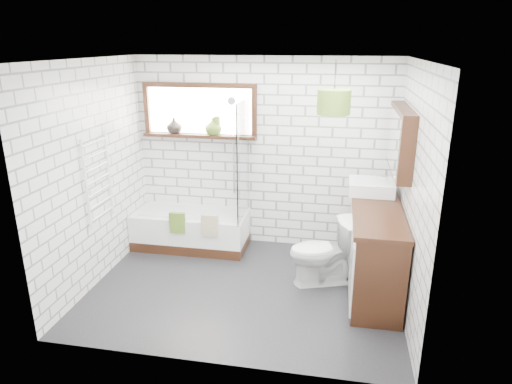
% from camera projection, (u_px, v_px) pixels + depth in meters
% --- Properties ---
extents(floor, '(3.40, 2.60, 0.01)m').
position_uv_depth(floor, '(244.00, 288.00, 5.19)').
color(floor, black).
rests_on(floor, ground).
extents(ceiling, '(3.40, 2.60, 0.01)m').
position_uv_depth(ceiling, '(242.00, 59.00, 4.40)').
color(ceiling, white).
rests_on(ceiling, ground).
extents(wall_back, '(3.40, 0.01, 2.50)m').
position_uv_depth(wall_back, '(264.00, 154.00, 6.01)').
color(wall_back, white).
rests_on(wall_back, ground).
extents(wall_front, '(3.40, 0.01, 2.50)m').
position_uv_depth(wall_front, '(208.00, 231.00, 3.57)').
color(wall_front, white).
rests_on(wall_front, ground).
extents(wall_left, '(0.01, 2.60, 2.50)m').
position_uv_depth(wall_left, '(94.00, 175.00, 5.09)').
color(wall_left, white).
rests_on(wall_left, ground).
extents(wall_right, '(0.01, 2.60, 2.50)m').
position_uv_depth(wall_right, '(412.00, 192.00, 4.49)').
color(wall_right, white).
rests_on(wall_right, ground).
extents(window, '(1.52, 0.16, 0.68)m').
position_uv_depth(window, '(199.00, 111.00, 5.94)').
color(window, black).
rests_on(window, wall_back).
extents(towel_radiator, '(0.06, 0.52, 1.00)m').
position_uv_depth(towel_radiator, '(98.00, 179.00, 5.10)').
color(towel_radiator, white).
rests_on(towel_radiator, wall_left).
extents(mirror_cabinet, '(0.16, 1.20, 0.70)m').
position_uv_depth(mirror_cabinet, '(400.00, 140.00, 4.94)').
color(mirror_cabinet, black).
rests_on(mirror_cabinet, wall_right).
extents(shower_riser, '(0.02, 0.02, 1.30)m').
position_uv_depth(shower_riser, '(233.00, 146.00, 6.01)').
color(shower_riser, silver).
rests_on(shower_riser, wall_back).
extents(bathtub, '(1.51, 0.67, 0.49)m').
position_uv_depth(bathtub, '(191.00, 229.00, 6.17)').
color(bathtub, white).
rests_on(bathtub, floor).
extents(shower_screen, '(0.02, 0.72, 1.50)m').
position_uv_depth(shower_screen, '(244.00, 161.00, 5.73)').
color(shower_screen, white).
rests_on(shower_screen, bathtub).
extents(towel_green, '(0.20, 0.05, 0.27)m').
position_uv_depth(towel_green, '(177.00, 223.00, 5.80)').
color(towel_green, '#517322').
rests_on(towel_green, bathtub).
extents(towel_beige, '(0.21, 0.05, 0.28)m').
position_uv_depth(towel_beige, '(210.00, 225.00, 5.73)').
color(towel_beige, tan).
rests_on(towel_beige, bathtub).
extents(vanity, '(0.54, 1.68, 0.96)m').
position_uv_depth(vanity, '(375.00, 248.00, 5.06)').
color(vanity, black).
rests_on(vanity, floor).
extents(basin, '(0.52, 0.45, 0.15)m').
position_uv_depth(basin, '(371.00, 187.00, 5.36)').
color(basin, white).
rests_on(basin, vanity).
extents(tap, '(0.04, 0.04, 0.18)m').
position_uv_depth(tap, '(386.00, 183.00, 5.32)').
color(tap, silver).
rests_on(tap, vanity).
extents(toilet, '(0.65, 0.86, 0.77)m').
position_uv_depth(toilet, '(323.00, 252.00, 5.18)').
color(toilet, white).
rests_on(toilet, floor).
extents(vase_olive, '(0.24, 0.24, 0.22)m').
position_uv_depth(vase_olive, '(213.00, 128.00, 5.95)').
color(vase_olive, '#577825').
rests_on(vase_olive, window).
extents(vase_dark, '(0.25, 0.25, 0.21)m').
position_uv_depth(vase_dark, '(174.00, 127.00, 6.04)').
color(vase_dark, black).
rests_on(vase_dark, window).
extents(bottle, '(0.09, 0.09, 0.24)m').
position_uv_depth(bottle, '(217.00, 127.00, 5.93)').
color(bottle, '#577825').
rests_on(bottle, window).
extents(pendant, '(0.33, 0.33, 0.24)m').
position_uv_depth(pendant, '(334.00, 102.00, 4.47)').
color(pendant, '#517322').
rests_on(pendant, ceiling).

